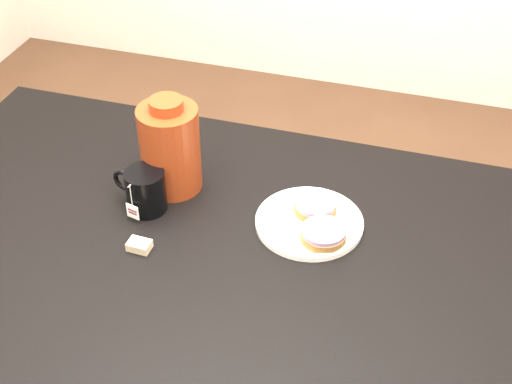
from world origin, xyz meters
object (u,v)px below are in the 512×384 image
bagel_back (315,206)px  mug (145,190)px  plate (309,222)px  bagel_front (323,234)px  bagel_package (170,147)px  table (210,279)px  teabag_pouch (139,245)px

bagel_back → mug: mug is taller
plate → bagel_front: size_ratio=1.73×
bagel_package → table: bearing=-50.5°
table → bagel_package: size_ratio=6.44×
mug → bagel_front: bearing=13.2°
bagel_front → mug: bearing=179.8°
plate → bagel_back: (0.00, 0.03, 0.02)m
bagel_back → teabag_pouch: bearing=-147.2°
plate → teabag_pouch: teabag_pouch is taller
teabag_pouch → mug: bearing=107.1°
plate → mug: 0.35m
mug → plate: bearing=21.0°
teabag_pouch → bagel_package: size_ratio=0.21×
plate → teabag_pouch: 0.35m
bagel_back → mug: 0.36m
table → plate: plate is taller
table → bagel_package: (-0.14, 0.17, 0.18)m
plate → bagel_back: size_ratio=2.03×
table → bagel_back: bearing=42.0°
mug → bagel_package: bagel_package is taller
table → teabag_pouch: (-0.13, -0.04, 0.09)m
plate → bagel_package: bagel_package is taller
table → bagel_front: bearing=21.0°
plate → table: bearing=-143.5°
table → bagel_back: (0.18, 0.16, 0.11)m
plate → teabag_pouch: (-0.30, -0.17, 0.00)m
table → mug: (-0.17, 0.08, 0.13)m
bagel_back → teabag_pouch: bagel_back is taller
bagel_back → mug: size_ratio=0.82×
plate → bagel_package: size_ratio=1.02×
bagel_back → bagel_package: bagel_package is taller
bagel_front → mug: size_ratio=0.96×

